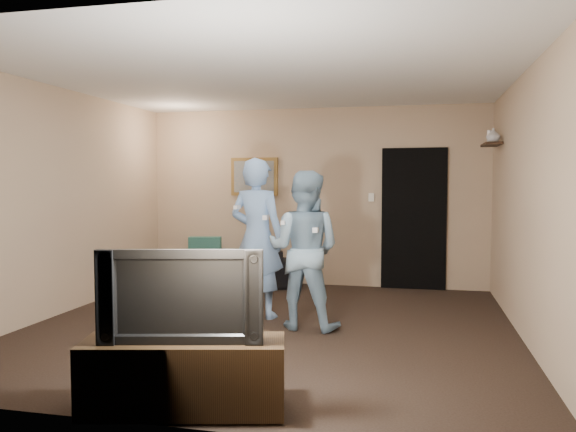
% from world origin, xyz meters
% --- Properties ---
extents(ground, '(5.00, 5.00, 0.00)m').
position_xyz_m(ground, '(0.00, 0.00, 0.00)').
color(ground, black).
rests_on(ground, ground).
extents(ceiling, '(5.00, 5.00, 0.04)m').
position_xyz_m(ceiling, '(0.00, 0.00, 2.60)').
color(ceiling, silver).
rests_on(ceiling, wall_back).
extents(wall_back, '(5.00, 0.04, 2.60)m').
position_xyz_m(wall_back, '(0.00, 2.50, 1.30)').
color(wall_back, tan).
rests_on(wall_back, ground).
extents(wall_front, '(5.00, 0.04, 2.60)m').
position_xyz_m(wall_front, '(0.00, -2.50, 1.30)').
color(wall_front, tan).
rests_on(wall_front, ground).
extents(wall_left, '(0.04, 5.00, 2.60)m').
position_xyz_m(wall_left, '(-2.50, 0.00, 1.30)').
color(wall_left, tan).
rests_on(wall_left, ground).
extents(wall_right, '(0.04, 5.00, 2.60)m').
position_xyz_m(wall_right, '(2.50, 0.00, 1.30)').
color(wall_right, tan).
rests_on(wall_right, ground).
extents(sofa, '(2.05, 1.32, 0.56)m').
position_xyz_m(sofa, '(-1.14, 2.06, 0.28)').
color(sofa, black).
rests_on(sofa, ground).
extents(throw_pillow, '(0.49, 0.24, 0.47)m').
position_xyz_m(throw_pillow, '(-1.54, 2.06, 0.48)').
color(throw_pillow, '#1A5047').
rests_on(throw_pillow, sofa).
extents(painting_frame, '(0.72, 0.05, 0.57)m').
position_xyz_m(painting_frame, '(-0.90, 2.48, 1.60)').
color(painting_frame, olive).
rests_on(painting_frame, wall_back).
extents(painting_canvas, '(0.62, 0.01, 0.47)m').
position_xyz_m(painting_canvas, '(-0.90, 2.45, 1.60)').
color(painting_canvas, slate).
rests_on(painting_canvas, painting_frame).
extents(doorway, '(0.90, 0.06, 2.00)m').
position_xyz_m(doorway, '(1.45, 2.47, 1.00)').
color(doorway, black).
rests_on(doorway, ground).
extents(light_switch, '(0.08, 0.02, 0.12)m').
position_xyz_m(light_switch, '(0.85, 2.48, 1.30)').
color(light_switch, silver).
rests_on(light_switch, wall_back).
extents(wall_shelf, '(0.20, 0.60, 0.03)m').
position_xyz_m(wall_shelf, '(2.39, 1.80, 1.99)').
color(wall_shelf, black).
rests_on(wall_shelf, wall_right).
extents(shelf_vase, '(0.18, 0.18, 0.17)m').
position_xyz_m(shelf_vase, '(2.39, 1.64, 2.09)').
color(shelf_vase, '#B6B6BB').
rests_on(shelf_vase, wall_shelf).
extents(shelf_figurine, '(0.06, 0.06, 0.18)m').
position_xyz_m(shelf_figurine, '(2.39, 2.03, 2.09)').
color(shelf_figurine, silver).
rests_on(shelf_figurine, wall_shelf).
extents(tv_console, '(1.39, 0.72, 0.47)m').
position_xyz_m(tv_console, '(0.01, -2.28, 0.25)').
color(tv_console, black).
rests_on(tv_console, ground).
extents(television, '(1.06, 0.38, 0.61)m').
position_xyz_m(television, '(0.01, -2.28, 0.79)').
color(television, black).
rests_on(television, tv_console).
extents(wii_player_left, '(0.73, 0.57, 1.79)m').
position_xyz_m(wii_player_left, '(-0.26, 0.38, 0.89)').
color(wii_player_left, '#7AA1D4').
rests_on(wii_player_left, ground).
extents(wii_player_right, '(0.86, 0.70, 1.64)m').
position_xyz_m(wii_player_right, '(0.35, 0.03, 0.82)').
color(wii_player_right, '#7B9CB4').
rests_on(wii_player_right, ground).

